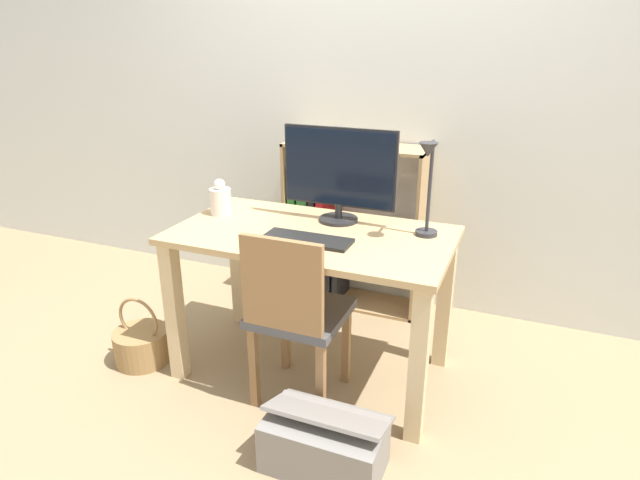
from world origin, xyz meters
name	(u,v)px	position (x,y,z in m)	size (l,w,h in m)	color
ground_plane	(313,368)	(0.00, 0.00, 0.00)	(10.00, 10.00, 0.00)	#997F5B
wall_back	(376,89)	(0.00, 0.95, 1.30)	(8.00, 0.05, 2.60)	silver
desk	(312,260)	(0.00, 0.00, 0.60)	(1.29, 0.71, 0.74)	tan
monitor	(339,171)	(0.06, 0.20, 0.99)	(0.56, 0.19, 0.45)	#232326
keyboard	(307,240)	(0.03, -0.11, 0.75)	(0.40, 0.15, 0.02)	black
vase	(220,200)	(-0.53, 0.07, 0.82)	(0.11, 0.11, 0.18)	silver
desk_lamp	(428,180)	(0.50, 0.11, 1.01)	(0.10, 0.19, 0.44)	#2D2D33
chair	(295,312)	(0.03, -0.26, 0.47)	(0.40, 0.40, 0.85)	#4C4C51
bookshelf	(330,235)	(-0.21, 0.78, 0.43)	(0.84, 0.28, 1.00)	tan
basket	(142,344)	(-0.85, -0.27, 0.10)	(0.28, 0.28, 0.36)	#997547
storage_box	(324,443)	(0.30, -0.59, 0.11)	(0.47, 0.31, 0.27)	gray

